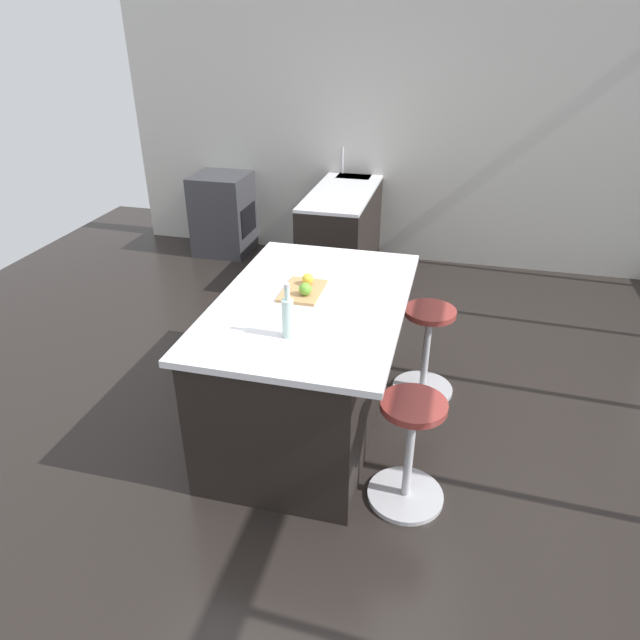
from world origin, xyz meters
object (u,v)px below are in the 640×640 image
at_px(cutting_board, 303,291).
at_px(stool_by_window, 426,354).
at_px(oven_range, 223,214).
at_px(apple_green, 305,289).
at_px(stool_middle, 409,455).
at_px(water_bottle, 288,316).
at_px(apple_yellow, 308,279).
at_px(kitchen_island, 306,362).

bearing_deg(cutting_board, stool_by_window, 121.20).
bearing_deg(cutting_board, oven_range, -148.01).
height_order(cutting_board, apple_green, apple_green).
bearing_deg(cutting_board, stool_middle, 51.32).
distance_m(stool_by_window, water_bottle, 1.45).
distance_m(apple_yellow, water_bottle, 0.64).
height_order(oven_range, water_bottle, water_bottle).
xyz_separation_m(stool_by_window, water_bottle, (1.02, -0.71, 0.74)).
bearing_deg(apple_green, stool_by_window, 126.35).
bearing_deg(apple_yellow, oven_range, -147.05).
relative_size(cutting_board, apple_yellow, 4.89).
bearing_deg(apple_yellow, apple_green, 9.61).
distance_m(stool_by_window, apple_green, 1.14).
relative_size(stool_by_window, water_bottle, 2.17).
bearing_deg(cutting_board, water_bottle, 7.67).
height_order(stool_middle, cutting_board, cutting_board).
xyz_separation_m(stool_middle, water_bottle, (-0.07, -0.71, 0.74)).
distance_m(cutting_board, apple_green, 0.10).
xyz_separation_m(oven_range, stool_middle, (3.39, 2.50, -0.13)).
xyz_separation_m(stool_by_window, apple_green, (0.55, -0.74, 0.68)).
relative_size(stool_by_window, apple_yellow, 9.21).
distance_m(apple_green, apple_yellow, 0.16).
height_order(oven_range, stool_middle, oven_range).
xyz_separation_m(cutting_board, apple_green, (0.07, 0.04, 0.05)).
height_order(kitchen_island, cutting_board, cutting_board).
height_order(cutting_board, apple_yellow, apple_yellow).
height_order(cutting_board, water_bottle, water_bottle).
bearing_deg(oven_range, apple_yellow, 32.95).
distance_m(kitchen_island, apple_green, 0.52).
relative_size(oven_range, stool_middle, 1.33).
distance_m(apple_green, water_bottle, 0.48).
bearing_deg(apple_yellow, stool_by_window, 116.98).
height_order(oven_range, kitchen_island, kitchen_island).
bearing_deg(apple_yellow, stool_middle, 47.41).
xyz_separation_m(stool_middle, apple_green, (-0.55, -0.74, 0.68)).
height_order(oven_range, apple_yellow, apple_yellow).
bearing_deg(apple_green, apple_yellow, -170.39).
bearing_deg(apple_green, oven_range, -148.12).
xyz_separation_m(cutting_board, apple_yellow, (-0.08, 0.01, 0.05)).
distance_m(oven_range, stool_by_window, 3.40).
bearing_deg(apple_yellow, water_bottle, 5.62).
bearing_deg(apple_green, cutting_board, -152.47).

